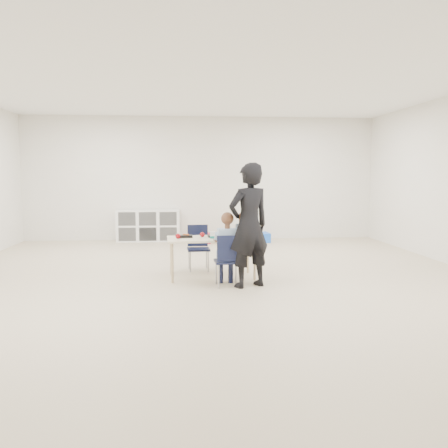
{
  "coord_description": "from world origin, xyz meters",
  "views": [
    {
      "loc": [
        -0.4,
        -6.4,
        1.5
      ],
      "look_at": [
        0.12,
        -0.25,
        0.85
      ],
      "focal_mm": 38.0,
      "sensor_mm": 36.0,
      "label": 1
    }
  ],
  "objects": [
    {
      "name": "room",
      "position": [
        0.0,
        0.0,
        1.4
      ],
      "size": [
        9.0,
        9.02,
        2.8
      ],
      "color": "#B9A88E",
      "rests_on": "ground"
    },
    {
      "name": "table",
      "position": [
        0.0,
        0.37,
        0.3
      ],
      "size": [
        1.31,
        0.71,
        0.59
      ],
      "rotation": [
        0.0,
        0.0,
        0.05
      ],
      "color": "#F3EAC2",
      "rests_on": "ground"
    },
    {
      "name": "chair_near",
      "position": [
        0.18,
        -0.16,
        0.35
      ],
      "size": [
        0.36,
        0.34,
        0.7
      ],
      "primitive_type": null,
      "rotation": [
        0.0,
        0.0,
        0.05
      ],
      "color": "black",
      "rests_on": "ground"
    },
    {
      "name": "chair_far",
      "position": [
        -0.18,
        0.9,
        0.35
      ],
      "size": [
        0.36,
        0.34,
        0.7
      ],
      "primitive_type": null,
      "rotation": [
        0.0,
        0.0,
        0.05
      ],
      "color": "black",
      "rests_on": "ground"
    },
    {
      "name": "child",
      "position": [
        0.18,
        -0.16,
        0.56
      ],
      "size": [
        0.49,
        0.49,
        1.11
      ],
      "primitive_type": null,
      "rotation": [
        0.0,
        0.0,
        0.05
      ],
      "color": "#9BB4D2",
      "rests_on": "chair_near"
    },
    {
      "name": "lunch_tray_near",
      "position": [
        0.06,
        0.44,
        0.6
      ],
      "size": [
        0.23,
        0.17,
        0.03
      ],
      "primitive_type": "cube",
      "rotation": [
        0.0,
        0.0,
        0.05
      ],
      "color": "black",
      "rests_on": "table"
    },
    {
      "name": "lunch_tray_far",
      "position": [
        -0.39,
        0.44,
        0.6
      ],
      "size": [
        0.23,
        0.17,
        0.03
      ],
      "primitive_type": "cube",
      "rotation": [
        0.0,
        0.0,
        0.05
      ],
      "color": "black",
      "rests_on": "table"
    },
    {
      "name": "milk_carton",
      "position": [
        0.01,
        0.25,
        0.64
      ],
      "size": [
        0.07,
        0.07,
        0.1
      ],
      "primitive_type": "cube",
      "rotation": [
        0.0,
        0.0,
        0.05
      ],
      "color": "white",
      "rests_on": "table"
    },
    {
      "name": "bread_roll",
      "position": [
        0.3,
        0.27,
        0.62
      ],
      "size": [
        0.09,
        0.09,
        0.07
      ],
      "primitive_type": "ellipsoid",
      "color": "tan",
      "rests_on": "table"
    },
    {
      "name": "apple_near",
      "position": [
        -0.13,
        0.45,
        0.62
      ],
      "size": [
        0.07,
        0.07,
        0.07
      ],
      "primitive_type": "sphere",
      "color": "maroon",
      "rests_on": "table"
    },
    {
      "name": "apple_far",
      "position": [
        -0.49,
        0.32,
        0.62
      ],
      "size": [
        0.07,
        0.07,
        0.07
      ],
      "primitive_type": "sphere",
      "color": "maroon",
      "rests_on": "table"
    },
    {
      "name": "cubby_shelf",
      "position": [
        -1.2,
        4.28,
        0.35
      ],
      "size": [
        1.4,
        0.4,
        0.7
      ],
      "primitive_type": "cube",
      "color": "white",
      "rests_on": "ground"
    },
    {
      "name": "adult",
      "position": [
        0.46,
        -0.23,
        0.83
      ],
      "size": [
        0.71,
        0.62,
        1.65
      ],
      "primitive_type": "imported",
      "rotation": [
        0.0,
        0.0,
        3.59
      ],
      "color": "black",
      "rests_on": "ground"
    },
    {
      "name": "bin_red",
      "position": [
        0.04,
        3.94,
        0.1
      ],
      "size": [
        0.36,
        0.44,
        0.2
      ],
      "primitive_type": "cube",
      "rotation": [
        0.0,
        0.0,
        -0.12
      ],
      "color": "#AF1128",
      "rests_on": "ground"
    },
    {
      "name": "bin_yellow",
      "position": [
        0.56,
        3.85,
        0.12
      ],
      "size": [
        0.46,
        0.54,
        0.24
      ],
      "primitive_type": "cube",
      "rotation": [
        0.0,
        0.0,
        -0.17
      ],
      "color": "yellow",
      "rests_on": "ground"
    },
    {
      "name": "bin_blue",
      "position": [
        1.31,
        3.92,
        0.1
      ],
      "size": [
        0.37,
        0.46,
        0.21
      ],
      "primitive_type": "cube",
      "rotation": [
        0.0,
        0.0,
        0.11
      ],
      "color": "blue",
      "rests_on": "ground"
    }
  ]
}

